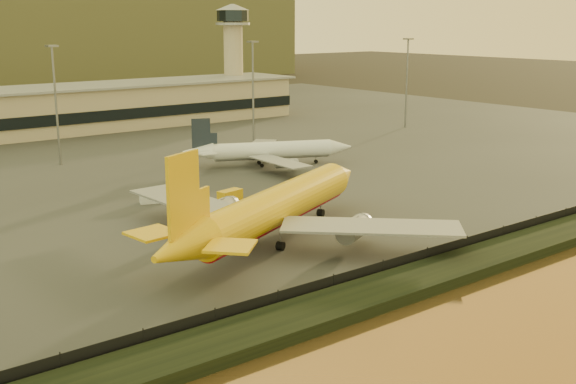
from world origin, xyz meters
The scene contains 10 objects.
ground centered at (0.00, 0.00, 0.00)m, with size 900.00×900.00×0.00m, color black.
embankment centered at (0.00, -17.00, 0.70)m, with size 320.00×7.00×1.40m, color black.
tarmac centered at (0.00, 95.00, 0.10)m, with size 320.00×220.00×0.20m, color #2D2D2D.
perimeter_fence centered at (0.00, -13.00, 1.30)m, with size 300.00×0.05×2.20m, color black.
control_tower centered at (70.00, 131.00, 21.66)m, with size 11.20×11.20×35.50m.
apron_light_masts centered at (15.00, 75.00, 15.70)m, with size 152.20×12.20×25.40m.
dhl_cargo_jet centered at (-7.31, 6.87, 5.05)m, with size 51.62×48.90×16.25m.
white_narrowbody_jet centered at (24.97, 51.21, 3.37)m, with size 34.96×33.05×10.62m.
gse_vehicle_yellow centered at (0.74, 30.22, 1.20)m, with size 4.44×2.00×2.00m, color #E4A90C.
gse_vehicle_white centered at (-10.22, 37.69, 1.16)m, with size 4.26×1.92×1.92m, color white.
Camera 1 is at (-66.21, -70.72, 30.81)m, focal length 45.00 mm.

